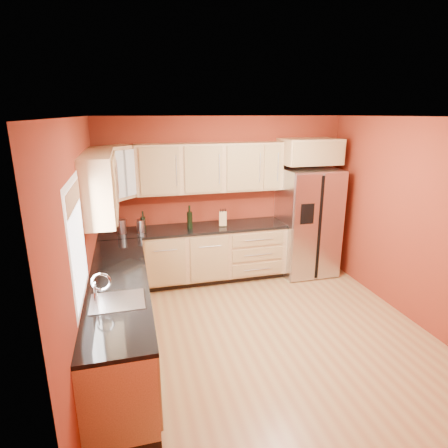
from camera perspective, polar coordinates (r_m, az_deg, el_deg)
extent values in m
plane|color=#9D663C|center=(4.90, 6.09, -16.14)|extent=(4.00, 4.00, 0.00)
plane|color=white|center=(4.13, 7.22, 15.91)|extent=(4.00, 4.00, 0.00)
cube|color=maroon|center=(6.18, -0.05, 4.04)|extent=(4.00, 0.04, 2.60)
cube|color=maroon|center=(2.73, 22.25, -14.09)|extent=(4.00, 0.04, 2.60)
cube|color=maroon|center=(4.09, -20.59, -3.62)|extent=(0.04, 4.00, 2.60)
cube|color=maroon|center=(5.37, 26.93, 0.30)|extent=(0.04, 4.00, 2.60)
cube|color=#A17A4E|center=(6.04, -4.40, -4.86)|extent=(2.90, 0.60, 0.88)
cube|color=#A17A4E|center=(4.43, -15.47, -13.88)|extent=(0.60, 2.80, 0.88)
cube|color=black|center=(5.87, -4.49, -0.71)|extent=(2.90, 0.62, 0.04)
cube|color=black|center=(4.22, -15.81, -8.45)|extent=(0.62, 2.80, 0.04)
cube|color=#A17A4E|center=(5.87, -2.03, 8.57)|extent=(2.30, 0.33, 0.75)
cube|color=#A17A4E|center=(4.65, -18.40, 5.63)|extent=(0.33, 1.35, 0.75)
cube|color=#A17A4E|center=(5.57, -16.17, 7.51)|extent=(0.67, 0.67, 0.75)
cube|color=#A17A4E|center=(6.26, 12.93, 10.75)|extent=(0.92, 0.60, 0.40)
cube|color=#B7B6BC|center=(6.41, 12.57, 0.32)|extent=(0.90, 0.75, 1.78)
cube|color=white|center=(3.54, -21.40, -2.51)|extent=(0.03, 0.90, 1.00)
cylinder|color=#B7B6BC|center=(5.73, -15.35, -0.39)|extent=(0.13, 0.13, 0.21)
cylinder|color=#B7B6BC|center=(5.71, -12.54, -0.33)|extent=(0.14, 0.14, 0.20)
cube|color=tan|center=(5.91, -0.16, 0.82)|extent=(0.14, 0.13, 0.23)
cylinder|color=white|center=(5.95, -0.15, 0.83)|extent=(0.09, 0.09, 0.21)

